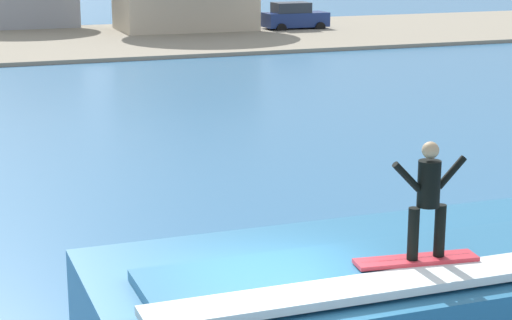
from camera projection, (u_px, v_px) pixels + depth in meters
wave_crest at (364, 302)px, 13.62m from camera, size 8.18×3.94×1.59m
surfboard at (416, 260)px, 12.87m from camera, size 1.82×0.60×0.06m
surfer at (428, 194)px, 12.65m from camera, size 1.17×0.32×1.69m
shoreline_bank at (0, 45)px, 50.72m from camera, size 120.00×17.03×0.20m
car_far_shore at (294, 17)px, 58.16m from camera, size 4.10×2.08×1.86m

